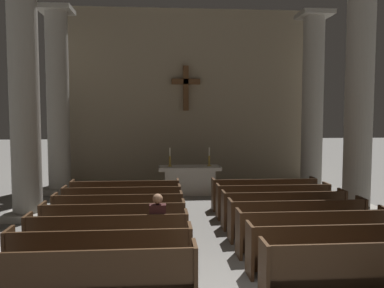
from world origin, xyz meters
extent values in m
cube|color=#422B19|center=(-2.05, 0.00, 0.42)|extent=(2.99, 0.40, 0.05)
cube|color=#422B19|center=(-2.05, -0.23, 0.70)|extent=(2.99, 0.05, 0.50)
cube|color=#422B19|center=(-0.53, -0.02, 0.47)|extent=(0.06, 0.50, 0.95)
cube|color=#422B19|center=(-2.05, 0.97, 0.42)|extent=(2.99, 0.40, 0.05)
cube|color=#422B19|center=(-2.05, 0.75, 0.70)|extent=(2.99, 0.05, 0.50)
cube|color=#422B19|center=(-2.05, 1.15, 0.20)|extent=(2.99, 0.04, 0.40)
cube|color=#422B19|center=(-0.53, 0.95, 0.47)|extent=(0.06, 0.50, 0.95)
cube|color=#422B19|center=(-3.58, 0.95, 0.47)|extent=(0.06, 0.50, 0.95)
cube|color=#422B19|center=(-2.05, 1.94, 0.42)|extent=(2.99, 0.40, 0.05)
cube|color=#422B19|center=(-2.05, 1.72, 0.70)|extent=(2.99, 0.05, 0.50)
cube|color=#422B19|center=(-2.05, 2.12, 0.20)|extent=(2.99, 0.04, 0.40)
cube|color=#422B19|center=(-0.53, 1.92, 0.47)|extent=(0.06, 0.50, 0.95)
cube|color=#422B19|center=(-3.58, 1.92, 0.47)|extent=(0.06, 0.50, 0.95)
cube|color=#422B19|center=(-2.05, 2.91, 0.42)|extent=(2.99, 0.40, 0.05)
cube|color=#422B19|center=(-2.05, 2.69, 0.70)|extent=(2.99, 0.05, 0.50)
cube|color=#422B19|center=(-2.05, 3.09, 0.20)|extent=(2.99, 0.04, 0.40)
cube|color=#422B19|center=(-0.53, 2.89, 0.47)|extent=(0.06, 0.50, 0.95)
cube|color=#422B19|center=(-3.58, 2.89, 0.47)|extent=(0.06, 0.50, 0.95)
cube|color=#422B19|center=(-2.05, 3.89, 0.42)|extent=(2.99, 0.40, 0.05)
cube|color=#422B19|center=(-2.05, 3.66, 0.70)|extent=(2.99, 0.05, 0.50)
cube|color=#422B19|center=(-2.05, 4.07, 0.20)|extent=(2.99, 0.04, 0.40)
cube|color=#422B19|center=(-0.53, 3.87, 0.47)|extent=(0.06, 0.50, 0.95)
cube|color=#422B19|center=(-3.58, 3.87, 0.47)|extent=(0.06, 0.50, 0.95)
cube|color=#422B19|center=(-2.05, 4.86, 0.42)|extent=(2.99, 0.40, 0.05)
cube|color=#422B19|center=(-2.05, 4.63, 0.70)|extent=(2.99, 0.05, 0.50)
cube|color=#422B19|center=(-2.05, 5.04, 0.20)|extent=(2.99, 0.04, 0.40)
cube|color=#422B19|center=(-0.53, 4.84, 0.47)|extent=(0.06, 0.50, 0.95)
cube|color=#422B19|center=(-3.58, 4.84, 0.47)|extent=(0.06, 0.50, 0.95)
cube|color=#422B19|center=(-2.05, 5.83, 0.42)|extent=(2.99, 0.40, 0.05)
cube|color=#422B19|center=(-2.05, 5.60, 0.70)|extent=(2.99, 0.05, 0.50)
cube|color=#422B19|center=(-2.05, 6.01, 0.20)|extent=(2.99, 0.04, 0.40)
cube|color=#422B19|center=(-0.53, 5.81, 0.47)|extent=(0.06, 0.50, 0.95)
cube|color=#422B19|center=(-3.58, 5.81, 0.47)|extent=(0.06, 0.50, 0.95)
cube|color=#422B19|center=(2.05, 0.00, 0.42)|extent=(2.99, 0.40, 0.05)
cube|color=#422B19|center=(2.05, -0.23, 0.70)|extent=(2.99, 0.05, 0.50)
cube|color=#422B19|center=(2.05, 0.18, 0.20)|extent=(2.99, 0.04, 0.40)
cube|color=#422B19|center=(0.53, -0.02, 0.47)|extent=(0.06, 0.50, 0.95)
cube|color=#422B19|center=(2.05, 0.97, 0.42)|extent=(2.99, 0.40, 0.05)
cube|color=#422B19|center=(2.05, 0.75, 0.70)|extent=(2.99, 0.05, 0.50)
cube|color=#422B19|center=(2.05, 1.15, 0.20)|extent=(2.99, 0.04, 0.40)
cube|color=#422B19|center=(0.53, 0.95, 0.47)|extent=(0.06, 0.50, 0.95)
cube|color=#422B19|center=(2.05, 1.94, 0.42)|extent=(2.99, 0.40, 0.05)
cube|color=#422B19|center=(2.05, 1.72, 0.70)|extent=(2.99, 0.05, 0.50)
cube|color=#422B19|center=(2.05, 2.12, 0.20)|extent=(2.99, 0.04, 0.40)
cube|color=#422B19|center=(0.53, 1.92, 0.47)|extent=(0.06, 0.50, 0.95)
cube|color=#422B19|center=(2.05, 2.91, 0.42)|extent=(2.99, 0.40, 0.05)
cube|color=#422B19|center=(2.05, 2.69, 0.70)|extent=(2.99, 0.05, 0.50)
cube|color=#422B19|center=(2.05, 3.09, 0.20)|extent=(2.99, 0.04, 0.40)
cube|color=#422B19|center=(0.53, 2.89, 0.47)|extent=(0.06, 0.50, 0.95)
cube|color=#422B19|center=(3.58, 2.89, 0.47)|extent=(0.06, 0.50, 0.95)
cube|color=#422B19|center=(2.05, 3.89, 0.42)|extent=(2.99, 0.40, 0.05)
cube|color=#422B19|center=(2.05, 3.66, 0.70)|extent=(2.99, 0.05, 0.50)
cube|color=#422B19|center=(2.05, 4.07, 0.20)|extent=(2.99, 0.04, 0.40)
cube|color=#422B19|center=(0.53, 3.87, 0.47)|extent=(0.06, 0.50, 0.95)
cube|color=#422B19|center=(3.58, 3.87, 0.47)|extent=(0.06, 0.50, 0.95)
cube|color=#422B19|center=(2.05, 4.86, 0.42)|extent=(2.99, 0.40, 0.05)
cube|color=#422B19|center=(2.05, 4.63, 0.70)|extent=(2.99, 0.05, 0.50)
cube|color=#422B19|center=(2.05, 5.04, 0.20)|extent=(2.99, 0.04, 0.40)
cube|color=#422B19|center=(0.53, 4.84, 0.47)|extent=(0.06, 0.50, 0.95)
cube|color=#422B19|center=(3.58, 4.84, 0.47)|extent=(0.06, 0.50, 0.95)
cube|color=#422B19|center=(2.05, 5.83, 0.42)|extent=(2.99, 0.40, 0.05)
cube|color=#422B19|center=(2.05, 5.60, 0.70)|extent=(2.99, 0.05, 0.50)
cube|color=#422B19|center=(2.05, 6.01, 0.20)|extent=(2.99, 0.04, 0.40)
cube|color=#422B19|center=(0.53, 5.81, 0.47)|extent=(0.06, 0.50, 0.95)
cube|color=#422B19|center=(3.58, 5.81, 0.47)|extent=(0.06, 0.50, 0.95)
cube|color=#9E998E|center=(-4.66, 5.28, 0.10)|extent=(1.09, 1.09, 0.20)
cylinder|color=#9E998E|center=(-4.66, 5.28, 3.22)|extent=(0.78, 0.78, 6.44)
cube|color=#9E998E|center=(4.66, 5.28, 0.10)|extent=(1.09, 1.09, 0.20)
cylinder|color=#9E998E|center=(4.66, 5.28, 3.22)|extent=(0.78, 0.78, 6.44)
cube|color=#9E998E|center=(-4.66, 8.80, 0.10)|extent=(1.09, 1.09, 0.20)
cylinder|color=#9E998E|center=(-4.66, 8.80, 3.22)|extent=(0.78, 0.78, 6.44)
cube|color=#9E998E|center=(-4.66, 8.80, 6.52)|extent=(1.17, 1.17, 0.16)
cube|color=#9E998E|center=(4.66, 8.80, 0.10)|extent=(1.09, 1.09, 0.20)
cylinder|color=#9E998E|center=(4.66, 8.80, 3.22)|extent=(0.78, 0.78, 6.44)
cube|color=#9E998E|center=(4.66, 8.80, 6.52)|extent=(1.17, 1.17, 0.16)
cube|color=#BCB7AD|center=(0.00, 8.23, 0.44)|extent=(1.76, 0.72, 0.88)
cube|color=#BCB7AD|center=(0.00, 8.23, 0.94)|extent=(2.20, 0.90, 0.12)
cube|color=silver|center=(0.00, 8.23, 1.00)|extent=(2.09, 0.86, 0.01)
cylinder|color=#B79338|center=(-0.70, 8.23, 1.02)|extent=(0.16, 0.16, 0.02)
cylinder|color=#B79338|center=(-0.70, 8.23, 1.19)|extent=(0.07, 0.07, 0.36)
cylinder|color=silver|center=(-0.70, 8.23, 1.52)|extent=(0.04, 0.04, 0.30)
cylinder|color=#B79338|center=(0.70, 8.23, 1.02)|extent=(0.16, 0.16, 0.02)
cylinder|color=#B79338|center=(0.70, 8.23, 1.19)|extent=(0.07, 0.07, 0.36)
cylinder|color=silver|center=(0.70, 8.23, 1.52)|extent=(0.04, 0.04, 0.30)
cube|color=gray|center=(0.00, 10.55, 3.54)|extent=(10.57, 0.25, 7.07)
cube|color=brown|center=(0.00, 10.32, 3.89)|extent=(0.21, 0.21, 1.79)
cube|color=brown|center=(0.00, 10.32, 4.16)|extent=(1.15, 0.21, 0.21)
cube|color=#26262B|center=(-1.09, 2.12, 0.23)|extent=(0.24, 0.14, 0.45)
cube|color=#26262B|center=(-1.09, 1.99, 0.51)|extent=(0.28, 0.36, 0.12)
cube|color=#381919|center=(-1.09, 1.86, 0.84)|extent=(0.32, 0.20, 0.54)
sphere|color=#9E7051|center=(-1.09, 1.86, 1.22)|extent=(0.20, 0.20, 0.20)
camera|label=1|loc=(-1.03, -5.80, 2.87)|focal=37.33mm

